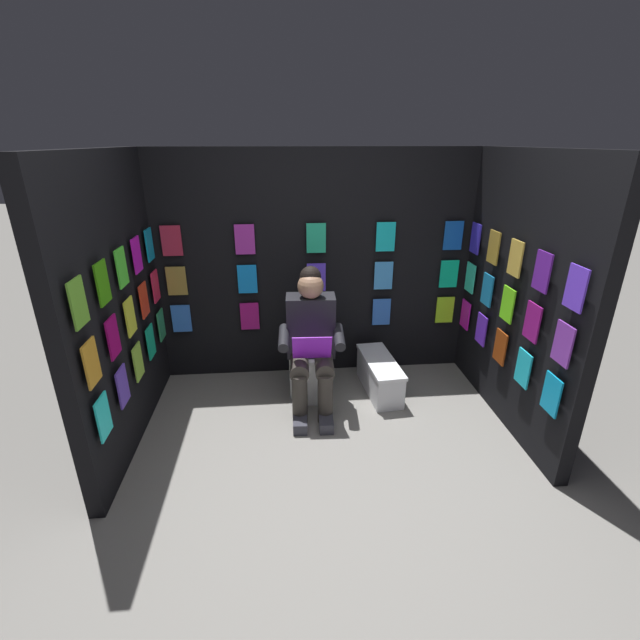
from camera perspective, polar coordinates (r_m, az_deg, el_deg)
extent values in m
plane|color=gray|center=(3.01, 2.47, -22.42)|extent=(30.00, 30.00, 0.00)
cube|color=black|center=(4.08, -0.59, 6.87)|extent=(2.95, 0.10, 2.07)
cube|color=blue|center=(4.22, -17.48, 0.19)|extent=(0.17, 0.01, 0.26)
cube|color=#A40E72|center=(4.13, -9.07, 0.48)|extent=(0.17, 0.01, 0.26)
cube|color=#1294C0|center=(4.13, -0.47, 0.77)|extent=(0.17, 0.01, 0.26)
cube|color=blue|center=(4.23, 7.94, 1.04)|extent=(0.17, 0.01, 0.26)
cube|color=#A4E920|center=(4.40, 15.84, 1.27)|extent=(0.17, 0.01, 0.26)
cube|color=olive|center=(4.11, -18.05, 4.82)|extent=(0.17, 0.01, 0.26)
cube|color=#0D84EF|center=(4.02, -9.38, 5.23)|extent=(0.17, 0.01, 0.26)
cube|color=#5A3BEB|center=(4.02, -0.49, 5.53)|extent=(0.17, 0.01, 0.26)
cube|color=#3C96EB|center=(4.11, 8.21, 5.70)|extent=(0.17, 0.01, 0.26)
cube|color=#0DCA94|center=(4.29, 16.33, 5.74)|extent=(0.17, 0.01, 0.26)
cube|color=#AD223D|center=(4.02, -18.66, 9.68)|extent=(0.17, 0.01, 0.26)
cube|color=purple|center=(3.93, -9.70, 10.23)|extent=(0.17, 0.01, 0.26)
cube|color=#1FB384|center=(3.93, -0.50, 10.55)|extent=(0.17, 0.01, 0.26)
cube|color=#13C6D2|center=(4.02, 8.49, 10.59)|extent=(0.17, 0.01, 0.26)
cube|color=blue|center=(4.21, 16.86, 10.41)|extent=(0.17, 0.01, 0.26)
cube|color=black|center=(3.65, 24.45, 2.97)|extent=(0.10, 1.75, 2.07)
cube|color=#DC18C3|center=(4.34, 18.27, 0.67)|extent=(0.01, 0.17, 0.26)
cube|color=#5925C4|center=(4.05, 20.13, -1.15)|extent=(0.01, 0.17, 0.26)
cube|color=#933911|center=(3.76, 22.28, -3.26)|extent=(0.01, 0.17, 0.26)
cube|color=#1EC4DF|center=(3.49, 24.79, -5.69)|extent=(0.01, 0.17, 0.26)
cube|color=#0E98D2|center=(3.23, 27.74, -8.52)|extent=(0.01, 0.17, 0.26)
cube|color=#38E8BE|center=(4.23, 18.85, 5.19)|extent=(0.01, 0.17, 0.26)
cube|color=#1976B2|center=(3.93, 20.81, 3.66)|extent=(0.01, 0.17, 0.26)
cube|color=#71F11D|center=(3.63, 23.09, 1.86)|extent=(0.01, 0.17, 0.26)
cube|color=#8D1679|center=(3.35, 25.76, -0.24)|extent=(0.01, 0.17, 0.26)
cube|color=purple|center=(3.08, 28.92, -2.73)|extent=(0.01, 0.17, 0.26)
cube|color=#3528C0|center=(4.15, 19.46, 9.92)|extent=(0.01, 0.17, 0.26)
cube|color=#A8852B|center=(3.84, 21.54, 8.73)|extent=(0.01, 0.17, 0.26)
cube|color=gold|center=(3.53, 23.96, 7.31)|extent=(0.01, 0.17, 0.26)
cube|color=#6420A2|center=(3.24, 26.81, 5.62)|extent=(0.01, 0.17, 0.26)
cube|color=#6A3AEE|center=(2.96, 30.19, 3.58)|extent=(0.01, 0.17, 0.26)
cube|color=black|center=(3.39, -24.88, 1.51)|extent=(0.10, 1.75, 2.07)
cube|color=#23E8E3|center=(2.95, -26.20, -11.19)|extent=(0.01, 0.17, 0.26)
cube|color=#6141CA|center=(3.23, -24.15, -7.83)|extent=(0.01, 0.17, 0.26)
cube|color=#9CD643|center=(3.52, -22.46, -5.01)|extent=(0.01, 0.17, 0.26)
cube|color=#15C08B|center=(3.83, -21.04, -2.63)|extent=(0.01, 0.17, 0.26)
cube|color=#2D9557|center=(4.14, -19.84, -0.60)|extent=(0.01, 0.17, 0.26)
cube|color=gold|center=(2.78, -27.44, -4.96)|extent=(0.01, 0.17, 0.26)
cube|color=#970C5F|center=(3.08, -25.18, -2.02)|extent=(0.01, 0.17, 0.26)
cube|color=yellow|center=(3.38, -23.33, 0.40)|extent=(0.01, 0.17, 0.26)
cube|color=red|center=(3.70, -21.79, 2.42)|extent=(0.01, 0.17, 0.26)
cube|color=#EE234D|center=(4.02, -20.50, 4.12)|extent=(0.01, 0.17, 0.26)
cube|color=#63A92E|center=(2.65, -28.79, 1.96)|extent=(0.01, 0.17, 0.26)
cube|color=#3B9310|center=(2.96, -26.30, 4.32)|extent=(0.01, 0.17, 0.26)
cube|color=#4BE035|center=(3.28, -24.28, 6.22)|extent=(0.01, 0.17, 0.26)
cube|color=#D017CB|center=(3.60, -22.60, 7.78)|extent=(0.01, 0.17, 0.26)
cube|color=#0D9BCA|center=(3.93, -21.20, 9.07)|extent=(0.01, 0.17, 0.26)
cylinder|color=white|center=(3.91, -1.17, -7.09)|extent=(0.38, 0.38, 0.40)
cylinder|color=white|center=(3.81, -1.19, -4.31)|extent=(0.41, 0.41, 0.02)
cube|color=white|center=(3.98, -1.31, -0.47)|extent=(0.39, 0.20, 0.36)
cylinder|color=white|center=(3.89, -1.27, -0.98)|extent=(0.39, 0.09, 0.39)
cube|color=black|center=(3.67, -1.19, -0.72)|extent=(0.41, 0.24, 0.52)
sphere|color=tan|center=(3.52, -1.23, 4.41)|extent=(0.21, 0.21, 0.21)
sphere|color=black|center=(3.53, -1.25, 5.62)|extent=(0.17, 0.17, 0.17)
cylinder|color=#38332D|center=(3.60, 0.52, -5.53)|extent=(0.17, 0.41, 0.15)
cylinder|color=#38332D|center=(3.59, -2.68, -5.59)|extent=(0.17, 0.41, 0.15)
cylinder|color=#38332D|center=(3.56, 0.66, -10.13)|extent=(0.12, 0.12, 0.42)
cylinder|color=#38332D|center=(3.55, -2.61, -10.19)|extent=(0.12, 0.12, 0.42)
cube|color=#33333D|center=(3.60, 0.70, -12.88)|extent=(0.12, 0.26, 0.09)
cube|color=#33333D|center=(3.59, -2.56, -12.95)|extent=(0.12, 0.26, 0.09)
cylinder|color=black|center=(3.53, 2.46, -2.19)|extent=(0.10, 0.31, 0.13)
cylinder|color=black|center=(3.52, -4.70, -2.31)|extent=(0.10, 0.31, 0.13)
cube|color=purple|center=(3.38, -1.04, -3.62)|extent=(0.31, 0.14, 0.23)
cube|color=silver|center=(4.03, 7.69, -7.30)|extent=(0.30, 0.70, 0.28)
cube|color=white|center=(3.95, 7.80, -5.32)|extent=(0.31, 0.73, 0.03)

